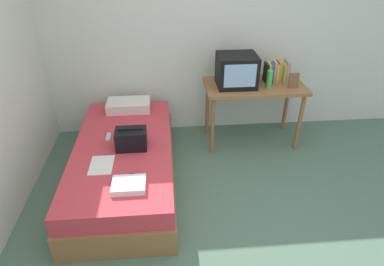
{
  "coord_description": "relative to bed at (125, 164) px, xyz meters",
  "views": [
    {
      "loc": [
        -0.51,
        -1.93,
        2.3
      ],
      "look_at": [
        -0.27,
        0.96,
        0.5
      ],
      "focal_mm": 30.8,
      "sensor_mm": 36.0,
      "label": 1
    }
  ],
  "objects": [
    {
      "name": "remote_silver",
      "position": [
        -0.16,
        0.16,
        0.24
      ],
      "size": [
        0.04,
        0.14,
        0.02
      ],
      "primitive_type": "cube",
      "color": "#B7B7BC",
      "rests_on": "bed"
    },
    {
      "name": "water_bottle",
      "position": [
        1.63,
        0.6,
        0.64
      ],
      "size": [
        0.06,
        0.06,
        0.2
      ],
      "primitive_type": "cylinder",
      "color": "green",
      "rests_on": "desk"
    },
    {
      "name": "book_row",
      "position": [
        1.77,
        0.79,
        0.65
      ],
      "size": [
        0.28,
        0.16,
        0.25
      ],
      "color": "black",
      "rests_on": "desk"
    },
    {
      "name": "tv",
      "position": [
        1.27,
        0.7,
        0.72
      ],
      "size": [
        0.44,
        0.39,
        0.36
      ],
      "color": "black",
      "rests_on": "desk"
    },
    {
      "name": "wall_back",
      "position": [
        0.98,
        1.14,
        1.08
      ],
      "size": [
        5.2,
        0.1,
        2.6
      ],
      "primitive_type": "cube",
      "color": "silver",
      "rests_on": "ground"
    },
    {
      "name": "handbag",
      "position": [
        0.1,
        -0.04,
        0.33
      ],
      "size": [
        0.3,
        0.2,
        0.22
      ],
      "color": "black",
      "rests_on": "bed"
    },
    {
      "name": "magazine",
      "position": [
        -0.16,
        -0.31,
        0.23
      ],
      "size": [
        0.21,
        0.29,
        0.01
      ],
      "primitive_type": "cube",
      "color": "white",
      "rests_on": "bed"
    },
    {
      "name": "bed",
      "position": [
        0.0,
        0.0,
        0.0
      ],
      "size": [
        1.0,
        2.0,
        0.46
      ],
      "color": "olive",
      "rests_on": "ground"
    },
    {
      "name": "remote_dark",
      "position": [
        0.12,
        -0.56,
        0.24
      ],
      "size": [
        0.04,
        0.16,
        0.02
      ],
      "primitive_type": "cube",
      "color": "black",
      "rests_on": "bed"
    },
    {
      "name": "ground_plane",
      "position": [
        0.98,
        -0.86,
        -0.22
      ],
      "size": [
        8.0,
        8.0,
        0.0
      ],
      "primitive_type": "plane",
      "color": "#4C6B56"
    },
    {
      "name": "picture_frame",
      "position": [
        1.9,
        0.57,
        0.63
      ],
      "size": [
        0.11,
        0.02,
        0.18
      ],
      "primitive_type": "cube",
      "color": "brown",
      "rests_on": "desk"
    },
    {
      "name": "folded_towel",
      "position": [
        0.12,
        -0.65,
        0.26
      ],
      "size": [
        0.28,
        0.22,
        0.06
      ],
      "primitive_type": "cube",
      "color": "white",
      "rests_on": "bed"
    },
    {
      "name": "pillow",
      "position": [
        0.01,
        0.78,
        0.29
      ],
      "size": [
        0.51,
        0.29,
        0.12
      ],
      "primitive_type": "cube",
      "color": "silver",
      "rests_on": "bed"
    },
    {
      "name": "desk",
      "position": [
        1.5,
        0.7,
        0.44
      ],
      "size": [
        1.16,
        0.6,
        0.76
      ],
      "color": "olive",
      "rests_on": "ground"
    }
  ]
}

